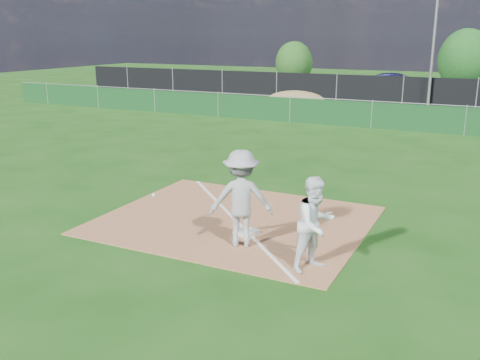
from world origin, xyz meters
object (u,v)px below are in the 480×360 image
at_px(runner, 315,224).
at_px(car_left, 320,84).
at_px(car_mid, 398,86).
at_px(light_pole, 434,38).
at_px(play_at_first, 241,198).
at_px(tree_left, 294,63).
at_px(first_base, 246,232).
at_px(tree_mid, 465,60).

height_order(runner, car_left, runner).
xyz_separation_m(runner, car_mid, (-3.69, 28.64, -0.08)).
bearing_deg(light_pole, car_mid, 117.20).
relative_size(play_at_first, car_left, 0.73).
relative_size(light_pole, tree_left, 2.21).
xyz_separation_m(runner, car_left, (-9.11, 28.55, -0.21)).
xyz_separation_m(light_pole, runner, (1.02, -23.44, -3.11)).
bearing_deg(first_base, play_at_first, -74.85).
relative_size(runner, tree_left, 0.49).
bearing_deg(tree_mid, first_base, -93.26).
bearing_deg(light_pole, runner, -87.52).
bearing_deg(runner, car_mid, 35.62).
bearing_deg(car_mid, runner, -178.59).
bearing_deg(car_left, tree_mid, -42.55).
xyz_separation_m(car_left, tree_left, (-3.83, 4.78, 1.18)).
bearing_deg(play_at_first, car_mid, 94.00).
relative_size(play_at_first, tree_mid, 0.63).
xyz_separation_m(play_at_first, car_mid, (-1.97, 28.21, -0.21)).
distance_m(first_base, tree_left, 34.21).
xyz_separation_m(tree_left, tree_mid, (12.96, 0.91, 0.50)).
bearing_deg(tree_mid, car_mid, -123.52).
relative_size(first_base, car_left, 0.11).
xyz_separation_m(light_pole, car_mid, (-2.67, 5.20, -3.19)).
bearing_deg(light_pole, first_base, -92.19).
height_order(light_pole, play_at_first, light_pole).
xyz_separation_m(first_base, tree_left, (-11.07, 32.32, 1.80)).
distance_m(first_base, car_left, 28.48).
height_order(play_at_first, tree_mid, tree_mid).
relative_size(play_at_first, tree_left, 0.80).
distance_m(play_at_first, runner, 1.77).
height_order(light_pole, first_base, light_pole).
bearing_deg(car_left, light_pole, -106.78).
bearing_deg(tree_left, runner, -68.78).
bearing_deg(first_base, tree_mid, 86.74).
relative_size(play_at_first, car_mid, 0.59).
bearing_deg(runner, tree_mid, 28.24).
bearing_deg(tree_mid, play_at_first, -92.94).
xyz_separation_m(first_base, play_at_first, (0.16, -0.58, 0.95)).
height_order(light_pole, car_mid, light_pole).
bearing_deg(tree_mid, runner, -90.04).
distance_m(runner, tree_mid, 34.28).
distance_m(first_base, tree_mid, 33.37).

